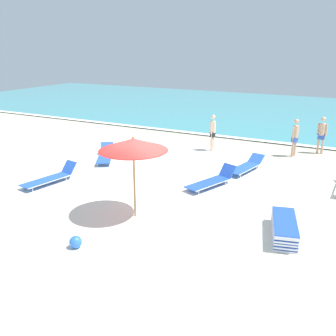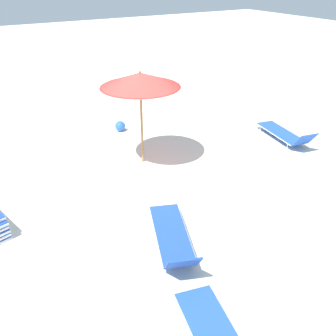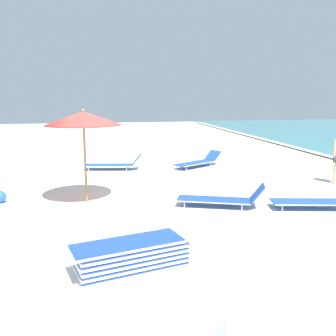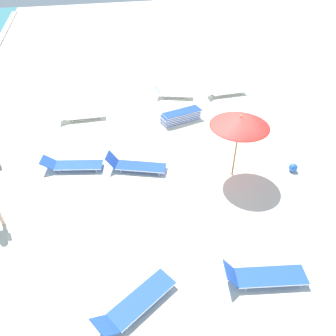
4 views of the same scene
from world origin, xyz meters
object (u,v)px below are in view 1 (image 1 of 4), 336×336
(sun_lounger_near_water_right, at_px, (51,177))
(beachgoer_wading_adult, at_px, (213,131))
(beachgoer_strolling_adult, at_px, (295,136))
(beach_umbrella, at_px, (133,145))
(sun_lounger_beside_umbrella, at_px, (212,180))
(beachgoer_shoreline_child, at_px, (322,133))
(sun_lounger_under_umbrella, at_px, (246,166))
(beach_ball, at_px, (76,242))
(lounger_stack, at_px, (284,228))
(sun_lounger_mid_beach_solo, at_px, (105,155))

(sun_lounger_near_water_right, xyz_separation_m, beachgoer_wading_adult, (3.74, 7.00, 0.78))
(beachgoer_wading_adult, relative_size, beachgoer_strolling_adult, 1.00)
(beach_umbrella, distance_m, beachgoer_strolling_adult, 9.35)
(sun_lounger_beside_umbrella, height_order, beachgoer_shoreline_child, beachgoer_shoreline_child)
(sun_lounger_under_umbrella, bearing_deg, beachgoer_wading_adult, 148.47)
(sun_lounger_beside_umbrella, distance_m, beach_ball, 5.90)
(beach_umbrella, height_order, lounger_stack, beach_umbrella)
(beach_ball, bearing_deg, beachgoer_wading_adult, 91.35)
(sun_lounger_beside_umbrella, relative_size, sun_lounger_mid_beach_solo, 1.03)
(beachgoer_shoreline_child, height_order, beach_ball, beachgoer_shoreline_child)
(beach_umbrella, height_order, beach_ball, beach_umbrella)
(lounger_stack, height_order, beach_ball, lounger_stack)
(sun_lounger_beside_umbrella, xyz_separation_m, sun_lounger_mid_beach_solo, (-5.43, 0.88, -0.01))
(beachgoer_wading_adult, distance_m, beachgoer_shoreline_child, 5.08)
(beach_umbrella, xyz_separation_m, sun_lounger_mid_beach_solo, (-4.30, 4.32, -2.02))
(sun_lounger_mid_beach_solo, height_order, beachgoer_strolling_adult, beachgoer_strolling_adult)
(beach_umbrella, distance_m, sun_lounger_mid_beach_solo, 6.42)
(sun_lounger_beside_umbrella, bearing_deg, sun_lounger_near_water_right, -134.96)
(beach_umbrella, distance_m, sun_lounger_under_umbrella, 6.31)
(beachgoer_strolling_adult, bearing_deg, sun_lounger_beside_umbrella, -178.91)
(beachgoer_strolling_adult, bearing_deg, beach_ball, -175.98)
(beachgoer_wading_adult, xyz_separation_m, beachgoer_strolling_adult, (3.70, 0.77, 0.00))
(lounger_stack, height_order, sun_lounger_near_water_right, sun_lounger_near_water_right)
(sun_lounger_beside_umbrella, bearing_deg, beachgoer_wading_adult, 131.62)
(sun_lounger_mid_beach_solo, bearing_deg, beachgoer_wading_adult, 13.53)
(lounger_stack, relative_size, beachgoer_shoreline_child, 1.14)
(sun_lounger_near_water_right, bearing_deg, lounger_stack, 9.25)
(beachgoer_shoreline_child, bearing_deg, beachgoer_wading_adult, 26.86)
(beachgoer_wading_adult, relative_size, beach_ball, 5.40)
(beachgoer_shoreline_child, xyz_separation_m, beach_ball, (-4.47, -12.13, -0.84))
(beachgoer_strolling_adult, xyz_separation_m, beach_ball, (-3.45, -11.01, -0.84))
(sun_lounger_mid_beach_solo, height_order, beachgoer_wading_adult, beachgoer_wading_adult)
(sun_lounger_beside_umbrella, height_order, sun_lounger_near_water_right, sun_lounger_beside_umbrella)
(beachgoer_strolling_adult, bearing_deg, sun_lounger_near_water_right, 157.70)
(sun_lounger_mid_beach_solo, xyz_separation_m, beachgoer_shoreline_child, (8.42, 5.53, 0.79))
(sun_lounger_under_umbrella, height_order, sun_lounger_near_water_right, sun_lounger_near_water_right)
(sun_lounger_under_umbrella, xyz_separation_m, sun_lounger_near_water_right, (-6.09, -4.75, 0.01))
(beachgoer_strolling_adult, bearing_deg, sun_lounger_mid_beach_solo, 142.30)
(lounger_stack, relative_size, beachgoer_strolling_adult, 1.14)
(sun_lounger_near_water_right, xyz_separation_m, beachgoer_strolling_adult, (7.44, 7.77, 0.78))
(beach_umbrella, xyz_separation_m, sun_lounger_under_umbrella, (1.75, 5.72, -2.03))
(beachgoer_wading_adult, bearing_deg, sun_lounger_under_umbrella, 46.50)
(beachgoer_wading_adult, bearing_deg, beach_ball, 1.64)
(sun_lounger_beside_umbrella, xyz_separation_m, sun_lounger_near_water_right, (-5.47, -2.47, -0.00))
(beachgoer_wading_adult, height_order, beachgoer_shoreline_child, same)
(sun_lounger_beside_umbrella, xyz_separation_m, beachgoer_wading_adult, (-1.73, 4.54, 0.78))
(sun_lounger_under_umbrella, distance_m, sun_lounger_mid_beach_solo, 6.21)
(beachgoer_wading_adult, relative_size, beachgoer_shoreline_child, 1.00)
(beach_umbrella, relative_size, lounger_stack, 1.23)
(sun_lounger_beside_umbrella, xyz_separation_m, beach_ball, (-1.49, -5.71, -0.05))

